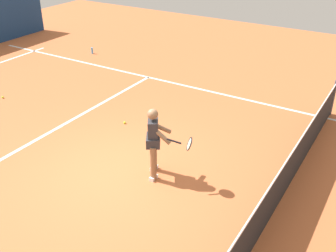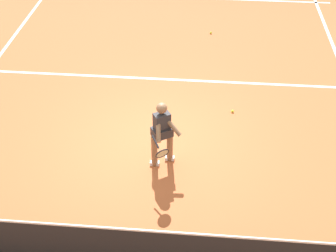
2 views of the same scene
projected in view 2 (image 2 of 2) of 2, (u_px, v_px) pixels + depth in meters
ground_plane at (153, 141)px, 10.48m from camera, size 27.56×27.56×0.00m
service_line_marking at (164, 79)px, 12.50m from camera, size 9.85×0.10×0.01m
court_net at (131, 246)px, 7.65m from camera, size 10.53×0.08×1.00m
tennis_player at (162, 132)px, 9.38m from camera, size 0.68×1.14×1.55m
tennis_ball_near at (211, 33)px, 14.57m from camera, size 0.07×0.07×0.07m
tennis_ball_mid at (232, 111)px, 11.32m from camera, size 0.07×0.07×0.07m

